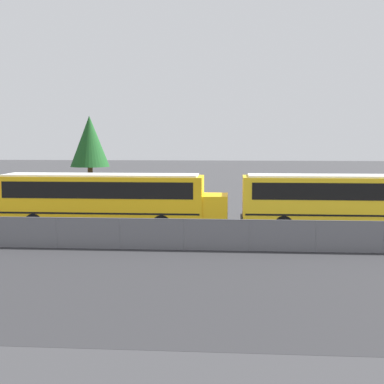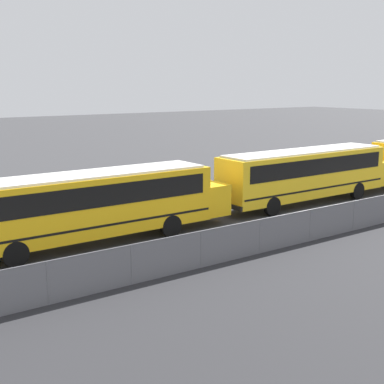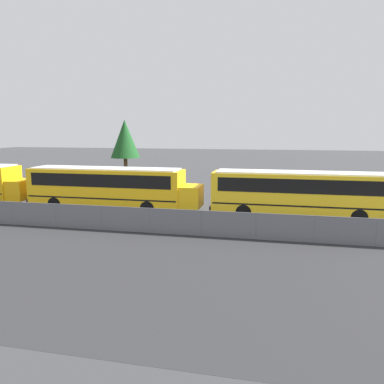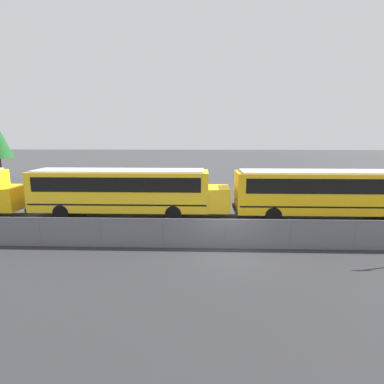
% 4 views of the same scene
% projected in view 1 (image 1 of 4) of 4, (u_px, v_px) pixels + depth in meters
% --- Properties ---
extents(school_bus_2, '(13.22, 2.46, 3.21)m').
position_uv_depth(school_bus_2, '(106.00, 196.00, 30.75)').
color(school_bus_2, yellow).
rests_on(school_bus_2, ground_plane).
extents(school_bus_3, '(13.22, 2.46, 3.21)m').
position_uv_depth(school_bus_3, '(353.00, 198.00, 29.93)').
color(school_bus_3, yellow).
rests_on(school_bus_3, ground_plane).
extents(tree_0, '(3.41, 3.41, 7.19)m').
position_uv_depth(tree_0, '(90.00, 142.00, 46.54)').
color(tree_0, '#51381E').
rests_on(tree_0, ground_plane).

